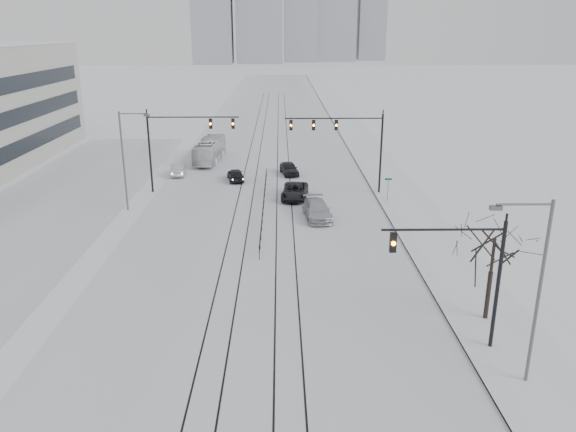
# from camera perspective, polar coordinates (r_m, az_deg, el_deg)

# --- Properties ---
(ground) EXTENTS (500.00, 500.00, 0.00)m
(ground) POSITION_cam_1_polar(r_m,az_deg,el_deg) (25.02, -4.43, -20.74)
(ground) COLOR silver
(ground) RESTS_ON ground
(road) EXTENTS (22.00, 260.00, 0.02)m
(road) POSITION_cam_1_polar(r_m,az_deg,el_deg) (80.91, -1.91, 7.19)
(road) COLOR silver
(road) RESTS_ON ground
(sidewalk_east) EXTENTS (5.00, 260.00, 0.16)m
(sidewalk_east) POSITION_cam_1_polar(r_m,az_deg,el_deg) (81.77, 7.67, 7.21)
(sidewalk_east) COLOR white
(sidewalk_east) RESTS_ON ground
(curb) EXTENTS (0.10, 260.00, 0.12)m
(curb) POSITION_cam_1_polar(r_m,az_deg,el_deg) (81.45, 5.95, 7.22)
(curb) COLOR gray
(curb) RESTS_ON ground
(parking_strip) EXTENTS (14.00, 60.00, 0.03)m
(parking_strip) POSITION_cam_1_polar(r_m,az_deg,el_deg) (60.54, -21.64, 2.02)
(parking_strip) COLOR silver
(parking_strip) RESTS_ON ground
(tram_rails) EXTENTS (5.30, 180.00, 0.01)m
(tram_rails) POSITION_cam_1_polar(r_m,az_deg,el_deg) (61.42, -2.23, 3.56)
(tram_rails) COLOR black
(tram_rails) RESTS_ON ground
(traffic_mast_near) EXTENTS (6.10, 0.37, 7.00)m
(traffic_mast_near) POSITION_cam_1_polar(r_m,az_deg,el_deg) (29.22, 17.79, -5.08)
(traffic_mast_near) COLOR black
(traffic_mast_near) RESTS_ON ground
(traffic_mast_ne) EXTENTS (9.60, 0.37, 8.00)m
(traffic_mast_ne) POSITION_cam_1_polar(r_m,az_deg,el_deg) (55.65, 6.08, 7.97)
(traffic_mast_ne) COLOR black
(traffic_mast_ne) RESTS_ON ground
(traffic_mast_nw) EXTENTS (9.10, 0.37, 8.00)m
(traffic_mast_nw) POSITION_cam_1_polar(r_m,az_deg,el_deg) (57.17, -11.04, 7.82)
(traffic_mast_nw) COLOR black
(traffic_mast_nw) RESTS_ON ground
(street_light_east) EXTENTS (2.73, 0.25, 9.00)m
(street_light_east) POSITION_cam_1_polar(r_m,az_deg,el_deg) (27.13, 23.72, -6.16)
(street_light_east) COLOR #595B60
(street_light_east) RESTS_ON ground
(street_light_west) EXTENTS (2.73, 0.25, 9.00)m
(street_light_west) POSITION_cam_1_polar(r_m,az_deg,el_deg) (52.30, -16.12, 6.06)
(street_light_west) COLOR #595B60
(street_light_west) RESTS_ON ground
(bare_tree) EXTENTS (4.40, 4.40, 6.10)m
(bare_tree) POSITION_cam_1_polar(r_m,az_deg,el_deg) (32.67, 20.19, -2.97)
(bare_tree) COLOR black
(bare_tree) RESTS_ON ground
(median_fence) EXTENTS (0.06, 24.00, 1.00)m
(median_fence) POSITION_cam_1_polar(r_m,az_deg,el_deg) (51.67, -2.49, 1.25)
(median_fence) COLOR black
(median_fence) RESTS_ON ground
(street_sign) EXTENTS (0.70, 0.06, 2.40)m
(street_sign) POSITION_cam_1_polar(r_m,az_deg,el_deg) (54.25, 10.13, 3.00)
(street_sign) COLOR #595B60
(street_sign) RESTS_ON ground
(sedan_sb_inner) EXTENTS (2.31, 4.19, 1.35)m
(sedan_sb_inner) POSITION_cam_1_polar(r_m,az_deg,el_deg) (61.69, -5.34, 4.19)
(sedan_sb_inner) COLOR black
(sedan_sb_inner) RESTS_ON ground
(sedan_sb_outer) EXTENTS (1.73, 4.14, 1.33)m
(sedan_sb_outer) POSITION_cam_1_polar(r_m,az_deg,el_deg) (65.00, -11.06, 4.65)
(sedan_sb_outer) COLOR #B0B4B8
(sedan_sb_outer) RESTS_ON ground
(sedan_nb_front) EXTENTS (2.94, 5.48, 1.46)m
(sedan_nb_front) POSITION_cam_1_polar(r_m,az_deg,el_deg) (54.89, 0.70, 2.53)
(sedan_nb_front) COLOR black
(sedan_nb_front) RESTS_ON ground
(sedan_nb_right) EXTENTS (2.66, 5.44, 1.52)m
(sedan_nb_right) POSITION_cam_1_polar(r_m,az_deg,el_deg) (49.10, 2.99, 0.60)
(sedan_nb_right) COLOR #B4B5BC
(sedan_nb_right) RESTS_ON ground
(sedan_nb_far) EXTENTS (2.48, 4.41, 1.42)m
(sedan_nb_far) POSITION_cam_1_polar(r_m,az_deg,el_deg) (64.09, 0.12, 4.84)
(sedan_nb_far) COLOR black
(sedan_nb_far) RESTS_ON ground
(box_truck) EXTENTS (3.11, 10.23, 2.81)m
(box_truck) POSITION_cam_1_polar(r_m,az_deg,el_deg) (71.27, -7.96, 6.63)
(box_truck) COLOR silver
(box_truck) RESTS_ON ground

